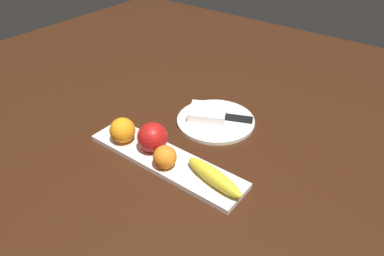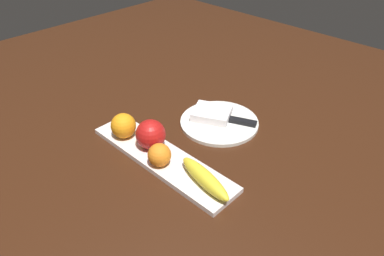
{
  "view_description": "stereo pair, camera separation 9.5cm",
  "coord_description": "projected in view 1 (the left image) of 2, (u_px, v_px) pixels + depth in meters",
  "views": [
    {
      "loc": [
        -0.5,
        0.54,
        0.62
      ],
      "look_at": [
        0.0,
        -0.12,
        0.04
      ],
      "focal_mm": 33.18,
      "sensor_mm": 36.0,
      "label": 1
    },
    {
      "loc": [
        -0.57,
        0.48,
        0.62
      ],
      "look_at": [
        0.0,
        -0.12,
        0.04
      ],
      "focal_mm": 33.18,
      "sensor_mm": 36.0,
      "label": 2
    }
  ],
  "objects": [
    {
      "name": "banana",
      "position": [
        215.0,
        176.0,
        0.86
      ],
      "size": [
        0.18,
        0.07,
        0.04
      ],
      "primitive_type": "ellipsoid",
      "rotation": [
        0.0,
        0.0,
        2.94
      ],
      "color": "yellow",
      "rests_on": "fruit_tray"
    },
    {
      "name": "orange_near_banana",
      "position": [
        123.0,
        130.0,
        0.99
      ],
      "size": [
        0.07,
        0.07,
        0.07
      ],
      "primitive_type": "sphere",
      "color": "orange",
      "rests_on": "fruit_tray"
    },
    {
      "name": "ground_plane",
      "position": [
        165.0,
        162.0,
        0.96
      ],
      "size": [
        2.4,
        2.4,
        0.0
      ],
      "primitive_type": "plane",
      "color": "#381C0E"
    },
    {
      "name": "fruit_tray",
      "position": [
        165.0,
        160.0,
        0.95
      ],
      "size": [
        0.47,
        0.11,
        0.01
      ],
      "primitive_type": "cube",
      "color": "white",
      "rests_on": "ground_plane"
    },
    {
      "name": "dinner_plate",
      "position": [
        215.0,
        121.0,
        1.11
      ],
      "size": [
        0.24,
        0.24,
        0.01
      ],
      "primitive_type": "cylinder",
      "color": "white",
      "rests_on": "ground_plane"
    },
    {
      "name": "folded_napkin",
      "position": [
        208.0,
        112.0,
        1.12
      ],
      "size": [
        0.14,
        0.14,
        0.03
      ],
      "primitive_type": "cube",
      "rotation": [
        0.0,
        0.0,
        0.46
      ],
      "color": "white",
      "rests_on": "dinner_plate"
    },
    {
      "name": "knife",
      "position": [
        233.0,
        118.0,
        1.1
      ],
      "size": [
        0.17,
        0.09,
        0.01
      ],
      "rotation": [
        0.0,
        0.0,
        0.4
      ],
      "color": "silver",
      "rests_on": "dinner_plate"
    },
    {
      "name": "orange_near_apple",
      "position": [
        165.0,
        157.0,
        0.9
      ],
      "size": [
        0.06,
        0.06,
        0.06
      ],
      "primitive_type": "sphere",
      "color": "orange",
      "rests_on": "fruit_tray"
    },
    {
      "name": "apple",
      "position": [
        152.0,
        137.0,
        0.96
      ],
      "size": [
        0.08,
        0.08,
        0.08
      ],
      "primitive_type": "sphere",
      "color": "red",
      "rests_on": "fruit_tray"
    }
  ]
}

